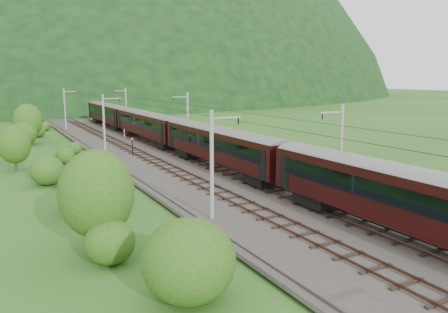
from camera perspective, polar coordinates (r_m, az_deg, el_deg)
ground at (r=35.72m, az=7.38°, el=-6.97°), size 600.00×600.00×0.00m
railbed at (r=43.84m, az=-0.34°, el=-3.41°), size 14.00×220.00×0.30m
track_left at (r=42.73m, az=-3.17°, el=-3.49°), size 2.40×220.00×0.27m
track_right at (r=44.95m, az=2.36°, el=-2.79°), size 2.40×220.00×0.27m
catenary_left at (r=61.42m, az=-15.34°, el=4.31°), size 2.54×192.28×8.00m
catenary_right at (r=65.33m, az=-4.82°, el=4.98°), size 2.54×192.28×8.00m
overhead_wires at (r=42.72m, az=-0.34°, el=5.68°), size 4.83×198.00×0.03m
mountain_main at (r=288.36m, az=-24.91°, el=7.32°), size 504.00×360.00×244.00m
train at (r=59.18m, az=-6.05°, el=3.70°), size 3.22×154.67×5.61m
hazard_post_near at (r=89.32m, az=-15.52°, el=3.79°), size 0.14×0.14×1.28m
hazard_post_far at (r=76.28m, az=-12.89°, el=2.95°), size 0.17×0.17×1.56m
signal at (r=59.20m, az=-11.88°, el=1.46°), size 0.26×0.26×2.31m
vegetation_left at (r=52.21m, az=-21.21°, el=0.59°), size 11.69×147.10×6.43m
vegetation_right at (r=65.32m, az=1.23°, el=2.16°), size 6.22×105.46×3.14m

